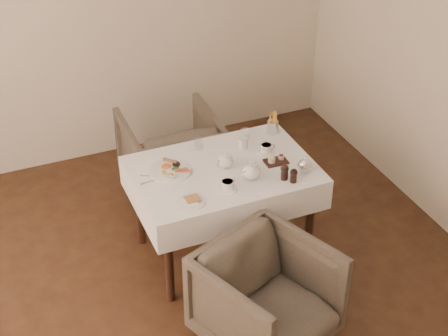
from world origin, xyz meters
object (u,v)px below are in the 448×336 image
table (223,182)px  teapot_centre (225,160)px  armchair_near (267,298)px  armchair_far (171,154)px  breakfast_plate (170,170)px

table → teapot_centre: teapot_centre is taller
table → armchair_near: table is taller
armchair_near → teapot_centre: teapot_centre is taller
armchair_near → teapot_centre: (0.10, 0.92, 0.47)m
armchair_far → breakfast_plate: bearing=72.6°
table → breakfast_plate: (-0.35, 0.12, 0.13)m
armchair_far → armchair_near: bearing=91.2°
table → breakfast_plate: bearing=161.5°
armchair_near → table: bearing=63.5°
breakfast_plate → armchair_near: bearing=-92.3°
breakfast_plate → teapot_centre: (0.37, -0.10, 0.05)m
breakfast_plate → teapot_centre: bearing=-32.7°
armchair_near → breakfast_plate: size_ratio=2.55×
table → armchair_far: bearing=95.3°
table → armchair_near: (-0.08, -0.91, -0.29)m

